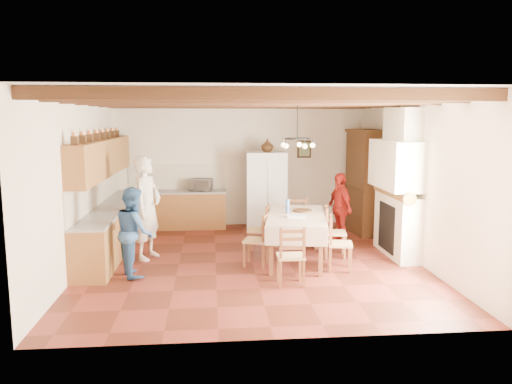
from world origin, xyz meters
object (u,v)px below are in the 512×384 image
(chair_right_far, at_px, (335,232))
(microwave, at_px, (201,185))
(dining_table, at_px, (296,219))
(chair_end_near, at_px, (291,255))
(person_woman_blue, at_px, (134,232))
(person_woman_red, at_px, (340,208))
(chair_end_far, at_px, (299,222))
(refrigerator, at_px, (266,191))
(chair_left_near, at_px, (256,239))
(hutch, at_px, (364,181))
(chair_left_far, at_px, (259,229))
(chair_right_near, at_px, (340,243))
(person_man, at_px, (147,208))

(chair_right_far, xyz_separation_m, microwave, (-2.57, 2.72, 0.56))
(dining_table, relative_size, chair_end_near, 2.23)
(dining_table, bearing_deg, chair_end_near, -103.33)
(person_woman_blue, relative_size, person_woman_red, 1.00)
(chair_end_far, xyz_separation_m, microwave, (-2.04, 1.81, 0.56))
(dining_table, xyz_separation_m, chair_right_far, (0.80, 0.24, -0.31))
(chair_end_near, height_order, microwave, microwave)
(person_woman_blue, relative_size, microwave, 2.96)
(refrigerator, relative_size, person_woman_red, 1.23)
(chair_end_far, bearing_deg, person_woman_blue, -151.49)
(refrigerator, height_order, chair_end_far, refrigerator)
(chair_left_near, bearing_deg, hutch, 149.01)
(chair_left_near, bearing_deg, microwave, -144.83)
(microwave, bearing_deg, person_woman_blue, -92.86)
(dining_table, height_order, chair_end_near, chair_end_near)
(hutch, height_order, chair_left_far, hutch)
(chair_left_far, distance_m, chair_right_near, 1.76)
(chair_left_near, bearing_deg, person_man, -90.46)
(chair_end_near, relative_size, person_woman_blue, 0.64)
(chair_right_far, bearing_deg, chair_left_far, 86.75)
(refrigerator, bearing_deg, chair_end_near, -87.68)
(chair_left_near, xyz_separation_m, chair_left_far, (0.13, 0.80, 0.00))
(chair_end_far, relative_size, person_man, 0.50)
(refrigerator, distance_m, microwave, 1.56)
(refrigerator, xyz_separation_m, microwave, (-1.52, 0.33, 0.12))
(chair_right_far, relative_size, person_woman_blue, 0.64)
(chair_end_near, distance_m, person_woman_blue, 2.63)
(dining_table, distance_m, chair_right_near, 0.96)
(dining_table, bearing_deg, chair_left_far, 137.41)
(chair_left_far, xyz_separation_m, chair_right_far, (1.43, -0.34, 0.00))
(hutch, xyz_separation_m, person_woman_red, (-0.80, -0.91, -0.43))
(person_woman_red, relative_size, microwave, 2.95)
(refrigerator, bearing_deg, chair_left_near, -97.00)
(chair_left_near, bearing_deg, person_woman_red, 145.46)
(chair_left_far, height_order, chair_right_far, same)
(chair_left_near, distance_m, chair_right_far, 1.63)
(person_woman_blue, bearing_deg, chair_left_near, -99.07)
(refrigerator, bearing_deg, chair_left_far, -97.30)
(dining_table, bearing_deg, person_woman_red, 47.97)
(dining_table, relative_size, person_woman_red, 1.44)
(dining_table, height_order, chair_end_far, chair_end_far)
(refrigerator, distance_m, chair_left_far, 2.13)
(microwave, bearing_deg, chair_end_far, -27.91)
(dining_table, distance_m, chair_end_near, 1.36)
(dining_table, height_order, person_woman_red, person_woman_red)
(refrigerator, relative_size, chair_right_far, 1.91)
(chair_end_near, xyz_separation_m, microwave, (-1.47, 4.25, 0.56))
(dining_table, bearing_deg, chair_right_near, -42.01)
(person_man, xyz_separation_m, person_woman_blue, (-0.10, -0.99, -0.22))
(chair_end_near, xyz_separation_m, person_man, (-2.42, 1.71, 0.49))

